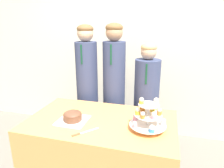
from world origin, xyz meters
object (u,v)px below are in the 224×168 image
object	(u,v)px
round_cake	(73,116)
student_0	(88,93)
student_1	(114,95)
cake_knife	(81,133)
cupcake_stand	(148,116)
student_2	(146,108)

from	to	relation	value
round_cake	student_0	xyz separation A→B (m)	(-0.15, 0.72, -0.03)
student_1	cake_knife	bearing A→B (deg)	-92.40
cake_knife	cupcake_stand	xyz separation A→B (m)	(0.51, 0.21, 0.12)
round_cake	student_2	distance (m)	0.94
student_0	student_2	xyz separation A→B (m)	(0.73, -0.00, -0.11)
cupcake_stand	student_2	world-z (taller)	student_2
cake_knife	round_cake	bearing A→B (deg)	82.36
round_cake	student_2	world-z (taller)	student_2
student_0	student_1	bearing A→B (deg)	0.00
student_1	round_cake	bearing A→B (deg)	-105.44
student_0	student_1	world-z (taller)	student_1
cupcake_stand	student_0	xyz separation A→B (m)	(-0.82, 0.69, -0.11)
student_1	student_2	bearing A→B (deg)	-0.00
round_cake	student_1	distance (m)	0.74
cake_knife	student_0	xyz separation A→B (m)	(-0.31, 0.90, 0.01)
student_0	round_cake	bearing A→B (deg)	-78.37
cake_knife	student_2	world-z (taller)	student_2
round_cake	student_2	xyz separation A→B (m)	(0.59, 0.72, -0.15)
round_cake	student_2	size ratio (longest dim) A/B	0.18
round_cake	cake_knife	distance (m)	0.25
student_1	student_0	bearing A→B (deg)	-180.00
cake_knife	cupcake_stand	distance (m)	0.57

